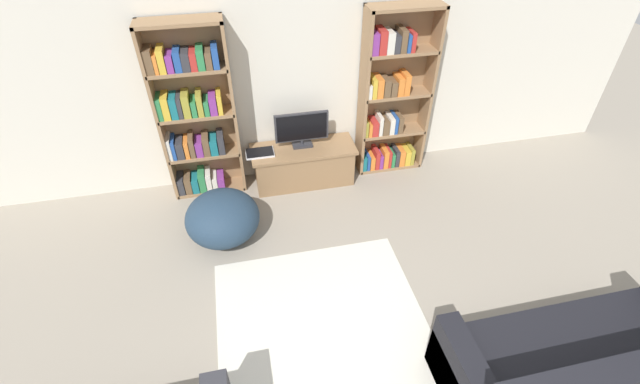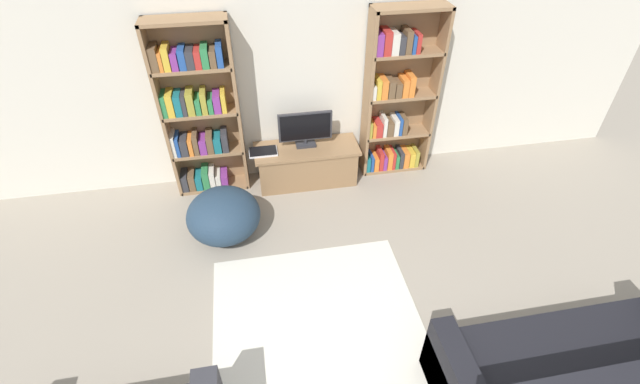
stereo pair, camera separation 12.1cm
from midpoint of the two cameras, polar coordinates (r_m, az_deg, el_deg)
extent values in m
cube|color=silver|center=(5.09, -2.37, 15.31)|extent=(8.80, 0.06, 2.60)
cube|color=#93704C|center=(5.07, -19.46, 9.52)|extent=(0.04, 0.30, 2.06)
cube|color=#93704C|center=(4.99, -10.17, 10.74)|extent=(0.04, 0.30, 2.06)
cube|color=#93704C|center=(5.13, -14.82, 10.86)|extent=(0.85, 0.04, 2.06)
cube|color=#93704C|center=(4.63, -17.04, 21.11)|extent=(0.85, 0.30, 0.04)
cube|color=#93704C|center=(5.56, -13.17, 1.05)|extent=(0.81, 0.30, 0.04)
cube|color=#333338|center=(5.51, -16.95, 1.55)|extent=(0.08, 0.24, 0.21)
cube|color=brown|center=(5.50, -16.07, 1.65)|extent=(0.08, 0.24, 0.21)
cube|color=#196B75|center=(5.50, -15.19, 1.64)|extent=(0.08, 0.24, 0.19)
cube|color=#2D7F47|center=(5.47, -14.35, 2.03)|extent=(0.08, 0.24, 0.25)
cube|color=silver|center=(5.47, -13.54, 2.04)|extent=(0.06, 0.24, 0.23)
cube|color=silver|center=(5.48, -12.77, 1.86)|extent=(0.06, 0.24, 0.17)
cube|color=#7F338C|center=(5.48, -11.99, 1.92)|extent=(0.08, 0.24, 0.16)
cube|color=#93704C|center=(5.26, -13.98, 5.45)|extent=(0.81, 0.30, 0.04)
cube|color=silver|center=(5.22, -18.25, 6.18)|extent=(0.04, 0.24, 0.26)
cube|color=#234C99|center=(5.22, -17.75, 6.13)|extent=(0.04, 0.24, 0.23)
cube|color=#333338|center=(5.22, -16.99, 6.11)|extent=(0.08, 0.24, 0.21)
cube|color=orange|center=(5.21, -16.19, 6.21)|extent=(0.05, 0.24, 0.21)
cube|color=brown|center=(5.19, -15.57, 6.48)|extent=(0.06, 0.24, 0.25)
cube|color=#7F338C|center=(5.20, -14.66, 6.29)|extent=(0.08, 0.24, 0.18)
cube|color=brown|center=(5.18, -13.81, 6.63)|extent=(0.07, 0.24, 0.23)
cube|color=#196B75|center=(5.18, -12.85, 6.56)|extent=(0.08, 0.24, 0.19)
cube|color=#333338|center=(5.16, -11.93, 6.87)|extent=(0.07, 0.24, 0.23)
cube|color=#93704C|center=(5.01, -14.89, 10.34)|extent=(0.81, 0.30, 0.04)
cube|color=#2D7F47|center=(4.98, -19.36, 11.06)|extent=(0.05, 0.24, 0.24)
cube|color=gold|center=(4.97, -18.62, 11.23)|extent=(0.07, 0.24, 0.25)
cube|color=#196B75|center=(4.96, -17.68, 11.27)|extent=(0.07, 0.24, 0.23)
cube|color=#333338|center=(4.95, -16.95, 11.36)|extent=(0.05, 0.24, 0.23)
cube|color=#9E9333|center=(4.94, -16.19, 11.58)|extent=(0.08, 0.24, 0.25)
cube|color=#2D7F47|center=(4.95, -15.24, 11.30)|extent=(0.06, 0.24, 0.17)
cube|color=#9E9333|center=(4.92, -14.52, 11.77)|extent=(0.06, 0.24, 0.25)
cube|color=#2D7F47|center=(4.94, -13.68, 11.44)|extent=(0.05, 0.24, 0.16)
cube|color=#7F338C|center=(4.92, -12.88, 11.74)|extent=(0.08, 0.24, 0.20)
cube|color=gold|center=(4.91, -12.05, 11.96)|extent=(0.05, 0.24, 0.22)
cube|color=#93704C|center=(4.79, -15.94, 15.71)|extent=(0.81, 0.30, 0.04)
cube|color=brown|center=(4.77, -20.53, 16.49)|extent=(0.08, 0.24, 0.24)
cube|color=orange|center=(4.77, -19.70, 16.35)|extent=(0.04, 0.24, 0.19)
cube|color=gold|center=(4.75, -19.06, 16.71)|extent=(0.07, 0.24, 0.24)
cube|color=#7F338C|center=(4.75, -18.07, 16.53)|extent=(0.07, 0.24, 0.18)
cube|color=#234C99|center=(4.74, -17.15, 16.83)|extent=(0.07, 0.24, 0.21)
cube|color=#333338|center=(4.73, -16.18, 16.88)|extent=(0.08, 0.24, 0.19)
cube|color=#B72D28|center=(4.73, -15.22, 16.98)|extent=(0.07, 0.24, 0.18)
cube|color=#2D7F47|center=(4.72, -14.35, 17.26)|extent=(0.07, 0.24, 0.21)
cube|color=brown|center=(4.72, -13.36, 17.20)|extent=(0.06, 0.24, 0.18)
cube|color=#234C99|center=(4.71, -12.51, 17.56)|extent=(0.06, 0.24, 0.22)
cube|color=#93704C|center=(5.19, 7.02, 12.23)|extent=(0.04, 0.30, 2.06)
cube|color=#93704C|center=(5.47, 15.43, 12.57)|extent=(0.04, 0.30, 2.06)
cube|color=#93704C|center=(5.42, 10.87, 13.07)|extent=(0.85, 0.04, 2.06)
cube|color=#93704C|center=(4.95, 12.91, 22.90)|extent=(0.85, 0.30, 0.04)
cube|color=#93704C|center=(5.83, 10.09, 3.56)|extent=(0.81, 0.30, 0.04)
cube|color=#196B75|center=(5.65, 6.81, 4.09)|extent=(0.06, 0.24, 0.20)
cube|color=#234C99|center=(5.66, 7.35, 4.18)|extent=(0.04, 0.24, 0.21)
cube|color=orange|center=(5.68, 7.89, 4.12)|extent=(0.06, 0.24, 0.18)
cube|color=#B72D28|center=(5.68, 8.54, 4.49)|extent=(0.05, 0.24, 0.26)
cube|color=#7F338C|center=(5.71, 9.01, 4.26)|extent=(0.05, 0.24, 0.19)
cube|color=orange|center=(5.72, 9.65, 4.56)|extent=(0.06, 0.24, 0.25)
cube|color=#B72D28|center=(5.74, 10.15, 4.57)|extent=(0.04, 0.24, 0.24)
cube|color=#2D7F47|center=(5.76, 10.57, 4.41)|extent=(0.04, 0.24, 0.19)
cube|color=#333338|center=(5.77, 11.12, 4.63)|extent=(0.05, 0.24, 0.23)
cube|color=orange|center=(5.80, 11.73, 4.64)|extent=(0.07, 0.24, 0.22)
cube|color=gold|center=(5.83, 12.46, 4.66)|extent=(0.07, 0.24, 0.21)
cube|color=#9E9333|center=(5.85, 13.05, 4.77)|extent=(0.05, 0.24, 0.22)
cube|color=#93704C|center=(5.55, 10.69, 7.87)|extent=(0.81, 0.30, 0.04)
cube|color=#9E9333|center=(5.37, 7.14, 8.60)|extent=(0.04, 0.24, 0.20)
cube|color=orange|center=(5.39, 7.64, 8.45)|extent=(0.04, 0.24, 0.16)
cube|color=#B72D28|center=(5.41, 8.29, 8.56)|extent=(0.08, 0.24, 0.18)
cube|color=silver|center=(5.41, 9.03, 8.93)|extent=(0.04, 0.24, 0.25)
cube|color=brown|center=(5.45, 9.70, 8.68)|extent=(0.08, 0.24, 0.18)
cube|color=silver|center=(5.46, 10.49, 8.86)|extent=(0.06, 0.24, 0.21)
cube|color=#234C99|center=(5.48, 11.03, 8.94)|extent=(0.04, 0.24, 0.22)
cube|color=brown|center=(5.50, 11.59, 8.95)|extent=(0.06, 0.24, 0.21)
cube|color=#93704C|center=(5.31, 11.36, 12.61)|extent=(0.81, 0.30, 0.04)
cube|color=silver|center=(5.13, 7.63, 13.36)|extent=(0.05, 0.24, 0.17)
cube|color=gold|center=(5.14, 8.27, 13.70)|extent=(0.05, 0.24, 0.23)
cube|color=orange|center=(5.16, 9.02, 13.71)|extent=(0.07, 0.24, 0.22)
cube|color=brown|center=(5.19, 9.92, 13.65)|extent=(0.08, 0.24, 0.21)
cube|color=brown|center=(5.22, 10.81, 13.53)|extent=(0.07, 0.24, 0.17)
cube|color=orange|center=(5.24, 11.69, 13.74)|extent=(0.07, 0.24, 0.21)
cube|color=orange|center=(5.26, 12.50, 13.93)|extent=(0.07, 0.24, 0.24)
cube|color=#93704C|center=(5.10, 12.11, 17.77)|extent=(0.81, 0.30, 0.04)
cube|color=#7F338C|center=(4.93, 8.40, 19.11)|extent=(0.08, 0.24, 0.23)
cube|color=#B72D28|center=(4.95, 9.45, 19.24)|extent=(0.08, 0.24, 0.26)
cube|color=silver|center=(4.98, 10.43, 19.12)|extent=(0.08, 0.24, 0.23)
cube|color=#333338|center=(5.02, 11.30, 18.91)|extent=(0.07, 0.24, 0.19)
cube|color=brown|center=(5.03, 12.15, 19.19)|extent=(0.07, 0.24, 0.25)
cube|color=#234C99|center=(5.06, 12.80, 18.90)|extent=(0.04, 0.24, 0.19)
cube|color=#B72D28|center=(5.08, 13.36, 18.99)|extent=(0.05, 0.24, 0.21)
cube|color=#8E6B47|center=(5.37, -1.12, 3.55)|extent=(1.20, 0.46, 0.46)
cube|color=#8E6B47|center=(5.22, -1.15, 5.77)|extent=(1.27, 0.49, 0.04)
cube|color=#2D2D33|center=(5.25, -1.26, 6.41)|extent=(0.24, 0.16, 0.03)
cylinder|color=#2D2D33|center=(5.23, -1.27, 6.78)|extent=(0.04, 0.04, 0.05)
cube|color=#2D2D33|center=(5.12, -1.30, 8.73)|extent=(0.64, 0.04, 0.36)
cube|color=black|center=(5.11, -1.26, 8.61)|extent=(0.60, 0.00, 0.33)
cube|color=silver|center=(5.15, -6.92, 5.34)|extent=(0.33, 0.22, 0.02)
cube|color=black|center=(5.15, -6.94, 5.47)|extent=(0.32, 0.21, 0.00)
cube|color=beige|center=(3.98, 0.89, -18.32)|extent=(1.86, 1.97, 0.02)
cube|color=black|center=(4.06, 31.36, -20.29)|extent=(2.07, 0.86, 0.43)
ellipsoid|color=#23384C|center=(4.69, -12.00, -3.09)|extent=(0.79, 0.79, 0.54)
camera|label=1|loc=(0.06, -89.17, 0.68)|focal=24.00mm
camera|label=2|loc=(0.06, 90.83, -0.68)|focal=24.00mm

